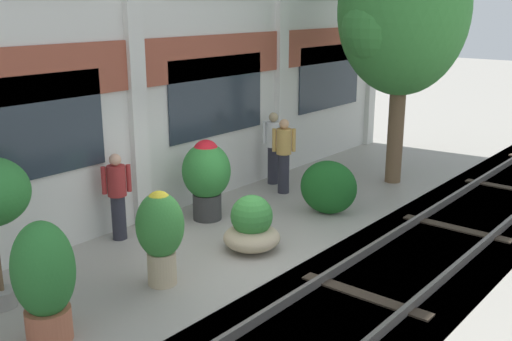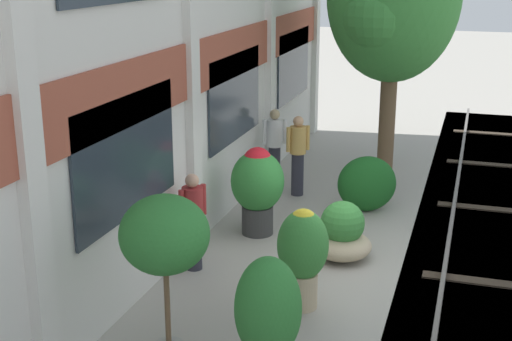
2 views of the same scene
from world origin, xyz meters
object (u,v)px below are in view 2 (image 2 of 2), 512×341
potted_plant_fluted_column (257,184)px  potted_plant_wide_bowl (342,235)px  potted_plant_terracotta_small (165,239)px  topiary_hedge (367,184)px  resident_by_doorway (298,153)px  resident_near_plants (193,219)px  resident_watching_tracks (275,145)px  potted_plant_glazed_jar (268,318)px  potted_plant_stone_basin (303,249)px

potted_plant_fluted_column → potted_plant_wide_bowl: bearing=-110.4°
potted_plant_terracotta_small → topiary_hedge: (6.28, -1.45, -1.11)m
potted_plant_fluted_column → resident_by_doorway: bearing=-3.6°
potted_plant_wide_bowl → resident_near_plants: size_ratio=0.62×
potted_plant_wide_bowl → potted_plant_terracotta_small: potted_plant_terracotta_small is taller
potted_plant_terracotta_small → potted_plant_wide_bowl: bearing=-20.4°
resident_near_plants → potted_plant_fluted_column: bearing=103.3°
potted_plant_fluted_column → resident_by_doorway: 2.36m
potted_plant_fluted_column → topiary_hedge: bearing=-43.2°
resident_watching_tracks → resident_by_doorway: bearing=33.3°
topiary_hedge → resident_watching_tracks: bearing=66.1°
potted_plant_glazed_jar → potted_plant_wide_bowl: size_ratio=1.62×
potted_plant_glazed_jar → potted_plant_wide_bowl: 3.94m
resident_near_plants → topiary_hedge: resident_near_plants is taller
potted_plant_terracotta_small → potted_plant_stone_basin: bearing=-32.2°
topiary_hedge → potted_plant_glazed_jar: bearing=178.7°
potted_plant_wide_bowl → resident_near_plants: resident_near_plants is taller
potted_plant_terracotta_small → resident_by_doorway: size_ratio=1.29×
resident_by_doorway → topiary_hedge: size_ratio=1.46×
resident_watching_tracks → potted_plant_fluted_column: bearing=-12.7°
topiary_hedge → resident_by_doorway: bearing=70.8°
potted_plant_fluted_column → potted_plant_terracotta_small: 4.54m
potted_plant_stone_basin → potted_plant_fluted_column: bearing=30.1°
potted_plant_glazed_jar → potted_plant_stone_basin: bearing=2.4°
potted_plant_fluted_column → resident_watching_tracks: (2.78, 0.49, -0.02)m
potted_plant_stone_basin → resident_by_doorway: (4.88, 1.32, 0.03)m
potted_plant_stone_basin → topiary_hedge: 4.36m
resident_by_doorway → resident_watching_tracks: resident_watching_tracks is taller
resident_watching_tracks → topiary_hedge: resident_watching_tracks is taller
resident_watching_tracks → resident_near_plants: size_ratio=1.07×
potted_plant_terracotta_small → resident_near_plants: potted_plant_terracotta_small is taller
potted_plant_fluted_column → topiary_hedge: (1.81, -1.70, -0.39)m
potted_plant_terracotta_small → resident_near_plants: (2.69, 0.77, -0.80)m
potted_plant_terracotta_small → resident_watching_tracks: size_ratio=1.28×
potted_plant_wide_bowl → potted_plant_fluted_column: potted_plant_fluted_column is taller
resident_near_plants → resident_watching_tracks: bearing=119.0°
potted_plant_fluted_column → resident_near_plants: bearing=163.9°
potted_plant_stone_basin → topiary_hedge: size_ratio=1.29×
potted_plant_glazed_jar → potted_plant_fluted_column: 4.80m
potted_plant_terracotta_small → resident_by_doorway: 6.86m
potted_plant_stone_basin → topiary_hedge: (4.34, -0.23, -0.34)m
potted_plant_glazed_jar → topiary_hedge: size_ratio=1.39×
potted_plant_wide_bowl → resident_watching_tracks: 4.07m
resident_near_plants → potted_plant_glazed_jar: bearing=-23.6°
potted_plant_stone_basin → resident_by_doorway: size_ratio=0.88×
potted_plant_fluted_column → resident_near_plants: (-1.79, 0.52, -0.08)m
potted_plant_stone_basin → potted_plant_wide_bowl: size_ratio=1.50×
potted_plant_fluted_column → resident_near_plants: 1.86m
potted_plant_wide_bowl → resident_by_doorway: 3.39m
potted_plant_glazed_jar → potted_plant_stone_basin: potted_plant_glazed_jar is taller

